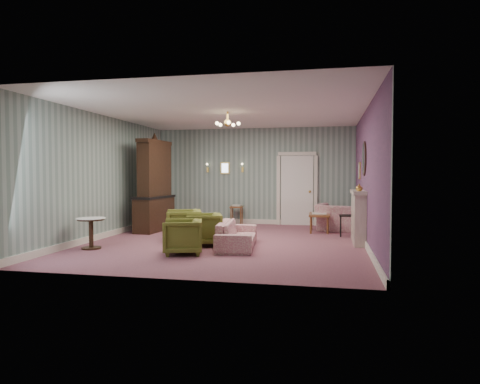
% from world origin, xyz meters
% --- Properties ---
extents(floor, '(7.00, 7.00, 0.00)m').
position_xyz_m(floor, '(0.00, 0.00, 0.00)').
color(floor, '#895060').
rests_on(floor, ground).
extents(ceiling, '(7.00, 7.00, 0.00)m').
position_xyz_m(ceiling, '(0.00, 0.00, 2.90)').
color(ceiling, white).
rests_on(ceiling, ground).
extents(wall_back, '(6.00, 0.00, 6.00)m').
position_xyz_m(wall_back, '(0.00, 3.50, 1.45)').
color(wall_back, slate).
rests_on(wall_back, ground).
extents(wall_front, '(6.00, 0.00, 6.00)m').
position_xyz_m(wall_front, '(0.00, -3.50, 1.45)').
color(wall_front, slate).
rests_on(wall_front, ground).
extents(wall_left, '(0.00, 7.00, 7.00)m').
position_xyz_m(wall_left, '(-3.00, 0.00, 1.45)').
color(wall_left, slate).
rests_on(wall_left, ground).
extents(wall_right, '(0.00, 7.00, 7.00)m').
position_xyz_m(wall_right, '(3.00, 0.00, 1.45)').
color(wall_right, slate).
rests_on(wall_right, ground).
extents(wall_right_floral, '(0.00, 7.00, 7.00)m').
position_xyz_m(wall_right_floral, '(2.98, 0.00, 1.45)').
color(wall_right_floral, '#AF5789').
rests_on(wall_right_floral, ground).
extents(door, '(1.12, 0.12, 2.16)m').
position_xyz_m(door, '(1.30, 3.46, 1.08)').
color(door, white).
rests_on(door, floor).
extents(olive_chair_a, '(0.84, 0.87, 0.73)m').
position_xyz_m(olive_chair_a, '(-0.49, -1.63, 0.36)').
color(olive_chair_a, brown).
rests_on(olive_chair_a, floor).
extents(olive_chair_b, '(0.89, 0.92, 0.76)m').
position_xyz_m(olive_chair_b, '(-0.38, -0.61, 0.38)').
color(olive_chair_b, brown).
rests_on(olive_chair_b, floor).
extents(olive_chair_c, '(0.92, 0.95, 0.78)m').
position_xyz_m(olive_chair_c, '(-1.02, -0.05, 0.39)').
color(olive_chair_c, brown).
rests_on(olive_chair_c, floor).
extents(sofa_chintz, '(0.73, 1.88, 0.72)m').
position_xyz_m(sofa_chintz, '(0.36, -0.67, 0.36)').
color(sofa_chintz, '#9B3E5D').
rests_on(sofa_chintz, floor).
extents(wingback_chair, '(1.24, 0.97, 0.96)m').
position_xyz_m(wingback_chair, '(2.49, 2.39, 0.48)').
color(wingback_chair, '#9B3E5D').
rests_on(wingback_chair, floor).
extents(dresser, '(0.65, 1.57, 2.56)m').
position_xyz_m(dresser, '(-2.33, 1.37, 1.28)').
color(dresser, black).
rests_on(dresser, floor).
extents(fireplace, '(0.30, 1.40, 1.16)m').
position_xyz_m(fireplace, '(2.86, 0.40, 0.58)').
color(fireplace, beige).
rests_on(fireplace, floor).
extents(mantel_vase, '(0.15, 0.15, 0.15)m').
position_xyz_m(mantel_vase, '(2.84, 0.00, 1.23)').
color(mantel_vase, gold).
rests_on(mantel_vase, fireplace).
extents(oval_mirror, '(0.04, 0.76, 0.84)m').
position_xyz_m(oval_mirror, '(2.96, 0.40, 1.85)').
color(oval_mirror, white).
rests_on(oval_mirror, wall_right).
extents(framed_print, '(0.04, 0.34, 0.42)m').
position_xyz_m(framed_print, '(2.97, 1.75, 1.60)').
color(framed_print, gold).
rests_on(framed_print, wall_right).
extents(coffee_table, '(0.55, 0.96, 0.49)m').
position_xyz_m(coffee_table, '(1.98, 2.06, 0.24)').
color(coffee_table, brown).
rests_on(coffee_table, floor).
extents(side_table_black, '(0.36, 0.36, 0.53)m').
position_xyz_m(side_table_black, '(2.65, 1.31, 0.27)').
color(side_table_black, black).
rests_on(side_table_black, floor).
extents(pedestal_table, '(0.67, 0.67, 0.64)m').
position_xyz_m(pedestal_table, '(-2.50, -1.46, 0.32)').
color(pedestal_table, black).
rests_on(pedestal_table, floor).
extents(nesting_table, '(0.40, 0.50, 0.61)m').
position_xyz_m(nesting_table, '(-0.45, 3.09, 0.31)').
color(nesting_table, brown).
rests_on(nesting_table, floor).
extents(gilt_mirror_back, '(0.28, 0.06, 0.36)m').
position_xyz_m(gilt_mirror_back, '(-0.90, 3.46, 1.70)').
color(gilt_mirror_back, gold).
rests_on(gilt_mirror_back, wall_back).
extents(sconce_left, '(0.16, 0.12, 0.30)m').
position_xyz_m(sconce_left, '(-1.45, 3.44, 1.70)').
color(sconce_left, gold).
rests_on(sconce_left, wall_back).
extents(sconce_right, '(0.16, 0.12, 0.30)m').
position_xyz_m(sconce_right, '(-0.35, 3.44, 1.70)').
color(sconce_right, gold).
rests_on(sconce_right, wall_back).
extents(chandelier, '(0.56, 0.56, 0.36)m').
position_xyz_m(chandelier, '(0.00, 0.00, 2.63)').
color(chandelier, gold).
rests_on(chandelier, ceiling).
extents(burgundy_cushion, '(0.41, 0.28, 0.39)m').
position_xyz_m(burgundy_cushion, '(2.44, 2.24, 0.48)').
color(burgundy_cushion, maroon).
rests_on(burgundy_cushion, wingback_chair).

